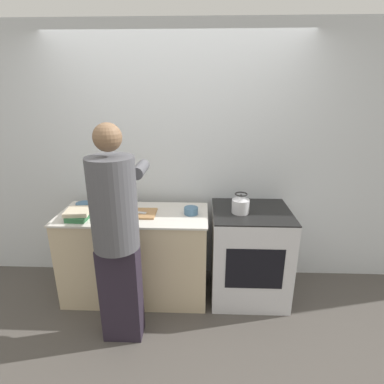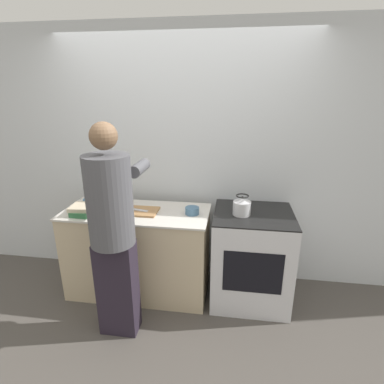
# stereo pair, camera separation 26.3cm
# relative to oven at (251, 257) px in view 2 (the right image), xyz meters

# --- Properties ---
(ground_plane) EXTENTS (12.00, 12.00, 0.00)m
(ground_plane) POSITION_rel_oven_xyz_m (-0.72, -0.33, -0.45)
(ground_plane) COLOR #4C4742
(wall_back) EXTENTS (8.00, 0.05, 2.60)m
(wall_back) POSITION_rel_oven_xyz_m (-0.72, 0.40, 0.85)
(wall_back) COLOR silver
(wall_back) RESTS_ON ground_plane
(counter) EXTENTS (1.40, 0.61, 0.88)m
(counter) POSITION_rel_oven_xyz_m (-1.11, -0.04, -0.01)
(counter) COLOR #C6B28E
(counter) RESTS_ON ground_plane
(oven) EXTENTS (0.73, 0.67, 0.91)m
(oven) POSITION_rel_oven_xyz_m (0.00, 0.00, 0.00)
(oven) COLOR silver
(oven) RESTS_ON ground_plane
(person) EXTENTS (0.39, 0.63, 1.78)m
(person) POSITION_rel_oven_xyz_m (-1.11, -0.59, 0.51)
(person) COLOR #251E2A
(person) RESTS_ON ground_plane
(cutting_board) EXTENTS (0.39, 0.24, 0.02)m
(cutting_board) POSITION_rel_oven_xyz_m (-1.10, -0.06, 0.43)
(cutting_board) COLOR #A87A4C
(cutting_board) RESTS_ON counter
(knife) EXTENTS (0.26, 0.09, 0.01)m
(knife) POSITION_rel_oven_xyz_m (-1.12, -0.05, 0.45)
(knife) COLOR silver
(knife) RESTS_ON cutting_board
(kettle) EXTENTS (0.16, 0.16, 0.19)m
(kettle) POSITION_rel_oven_xyz_m (-0.11, -0.05, 0.53)
(kettle) COLOR silver
(kettle) RESTS_ON oven
(bowl_prep) EXTENTS (0.14, 0.14, 0.05)m
(bowl_prep) POSITION_rel_oven_xyz_m (-1.63, 0.08, 0.45)
(bowl_prep) COLOR #426684
(bowl_prep) RESTS_ON counter
(bowl_mixing) EXTENTS (0.13, 0.13, 0.07)m
(bowl_mixing) POSITION_rel_oven_xyz_m (-0.57, -0.03, 0.46)
(bowl_mixing) COLOR #426684
(bowl_mixing) RESTS_ON counter
(canister_jar) EXTENTS (0.13, 0.13, 0.14)m
(canister_jar) POSITION_rel_oven_xyz_m (-1.43, 0.11, 0.50)
(canister_jar) COLOR tan
(canister_jar) RESTS_ON counter
(book_stack) EXTENTS (0.23, 0.25, 0.08)m
(book_stack) POSITION_rel_oven_xyz_m (-1.58, -0.17, 0.47)
(book_stack) COLOR #2D663D
(book_stack) RESTS_ON counter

